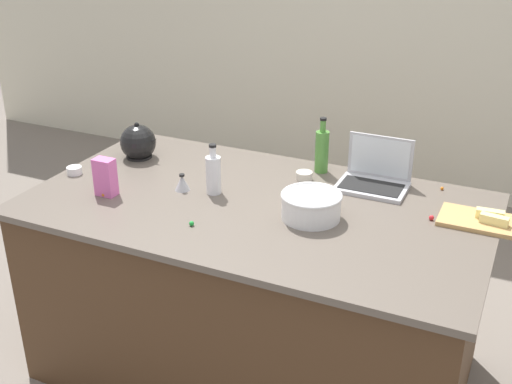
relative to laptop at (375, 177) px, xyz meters
The scene contains 19 objects.
ground_plane 1.10m from the laptop, 137.40° to the right, with size 12.00×12.00×0.00m, color slate.
wall_back 2.16m from the laptop, 101.30° to the left, with size 8.00×0.10×2.60m, color beige.
island_counter 0.75m from the laptop, 137.40° to the right, with size 1.98×1.11×0.90m.
laptop is the anchor object (origin of this frame).
mixing_bowl_large 0.45m from the laptop, 109.74° to the right, with size 0.25×0.25×0.11m.
bottle_vinegar 0.73m from the laptop, 149.52° to the right, with size 0.07×0.07×0.23m.
bottle_olive 0.29m from the laptop, 167.35° to the left, with size 0.06×0.06×0.27m.
kettle 1.19m from the laptop, behind, with size 0.21×0.18×0.20m.
cutting_board 0.52m from the laptop, 19.53° to the right, with size 0.33×0.20×0.02m, color tan.
butter_stick_left 0.57m from the laptop, 20.00° to the right, with size 0.11×0.04×0.04m, color #F4E58C.
butter_stick_right 0.54m from the laptop, 16.26° to the right, with size 0.11×0.04×0.04m, color #F4E58C.
ramekin_small 1.41m from the laptop, 160.94° to the right, with size 0.07×0.07×0.04m, color white.
ramekin_medium 0.32m from the laptop, 168.53° to the right, with size 0.08×0.08×0.04m, color beige.
kitchen_timer 0.87m from the laptop, 152.50° to the right, with size 0.07×0.07×0.08m.
candy_bag 1.21m from the laptop, 150.75° to the right, with size 0.09×0.06×0.17m, color pink.
candy_0 0.38m from the laptop, 37.42° to the right, with size 0.02×0.02×0.02m, color red.
candy_1 1.22m from the laptop, 149.77° to the right, with size 0.02×0.02×0.02m, color orange.
candy_2 0.31m from the laptop, 16.92° to the left, with size 0.02×0.02×0.02m, color orange.
candy_3 0.89m from the laptop, 129.23° to the right, with size 0.02×0.02×0.02m, color green.
Camera 1 is at (1.04, -2.25, 2.09)m, focal length 44.66 mm.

